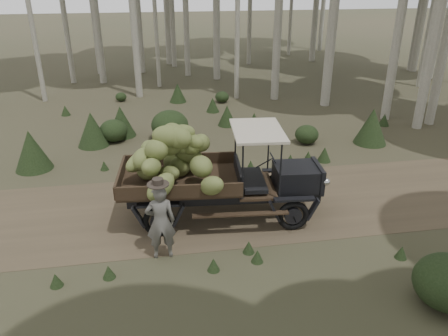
# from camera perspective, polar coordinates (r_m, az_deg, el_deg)

# --- Properties ---
(ground) EXTENTS (120.00, 120.00, 0.00)m
(ground) POSITION_cam_1_polar(r_m,az_deg,el_deg) (11.66, -6.21, -5.52)
(ground) COLOR #473D2B
(ground) RESTS_ON ground
(dirt_track) EXTENTS (70.00, 4.00, 0.01)m
(dirt_track) POSITION_cam_1_polar(r_m,az_deg,el_deg) (11.66, -6.22, -5.50)
(dirt_track) COLOR brown
(dirt_track) RESTS_ON ground
(banana_truck) EXTENTS (5.22, 2.70, 2.59)m
(banana_truck) POSITION_cam_1_polar(r_m,az_deg,el_deg) (10.68, -3.84, 0.69)
(banana_truck) COLOR black
(banana_truck) RESTS_ON ground
(farmer) EXTENTS (0.65, 0.48, 1.91)m
(farmer) POSITION_cam_1_polar(r_m,az_deg,el_deg) (9.50, -8.30, -6.86)
(farmer) COLOR #5D5A55
(farmer) RESTS_ON ground
(undergrowth) EXTENTS (24.73, 23.57, 1.31)m
(undergrowth) POSITION_cam_1_polar(r_m,az_deg,el_deg) (11.41, -13.34, -3.78)
(undergrowth) COLOR #233319
(undergrowth) RESTS_ON ground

